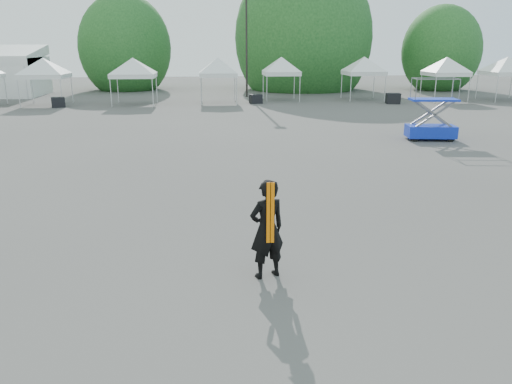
{
  "coord_description": "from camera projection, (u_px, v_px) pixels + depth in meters",
  "views": [
    {
      "loc": [
        -0.29,
        -10.46,
        4.27
      ],
      "look_at": [
        0.66,
        -0.51,
        1.3
      ],
      "focal_mm": 35.0,
      "sensor_mm": 36.0,
      "label": 1
    }
  ],
  "objects": [
    {
      "name": "light_pole_east",
      "position": [
        246.0,
        28.0,
        40.46
      ],
      "size": [
        0.6,
        0.25,
        9.8
      ],
      "color": "black",
      "rests_on": "ground"
    },
    {
      "name": "crate_mid",
      "position": [
        256.0,
        99.0,
        37.22
      ],
      "size": [
        1.01,
        0.88,
        0.67
      ],
      "primitive_type": "cube",
      "rotation": [
        0.0,
        0.0,
        0.28
      ],
      "color": "black",
      "rests_on": "ground"
    },
    {
      "name": "crate_west",
      "position": [
        58.0,
        102.0,
        34.91
      ],
      "size": [
        1.06,
        0.92,
        0.7
      ],
      "primitive_type": "cube",
      "rotation": [
        0.0,
        0.0,
        0.29
      ],
      "color": "black",
      "rests_on": "ground"
    },
    {
      "name": "man",
      "position": [
        267.0,
        229.0,
        9.28
      ],
      "size": [
        0.82,
        0.68,
        1.92
      ],
      "rotation": [
        0.0,
        0.0,
        3.51
      ],
      "color": "black",
      "rests_on": "ground"
    },
    {
      "name": "tree_far_e",
      "position": [
        441.0,
        51.0,
        47.51
      ],
      "size": [
        3.84,
        3.84,
        5.84
      ],
      "color": "#382314",
      "rests_on": "ground"
    },
    {
      "name": "tent_h",
      "position": [
        447.0,
        61.0,
        37.95
      ],
      "size": [
        4.02,
        4.02,
        3.88
      ],
      "color": "silver",
      "rests_on": "ground"
    },
    {
      "name": "tent_c",
      "position": [
        43.0,
        62.0,
        35.34
      ],
      "size": [
        4.34,
        4.34,
        3.88
      ],
      "color": "silver",
      "rests_on": "ground"
    },
    {
      "name": "tent_f",
      "position": [
        281.0,
        60.0,
        38.48
      ],
      "size": [
        3.86,
        3.86,
        3.88
      ],
      "color": "silver",
      "rests_on": "ground"
    },
    {
      "name": "tent_extra_8",
      "position": [
        508.0,
        60.0,
        38.55
      ],
      "size": [
        4.38,
        4.38,
        3.88
      ],
      "color": "silver",
      "rests_on": "ground"
    },
    {
      "name": "crate_east",
      "position": [
        393.0,
        98.0,
        37.08
      ],
      "size": [
        1.08,
        0.89,
        0.77
      ],
      "primitive_type": "cube",
      "rotation": [
        0.0,
        0.0,
        -0.13
      ],
      "color": "black",
      "rests_on": "ground"
    },
    {
      "name": "tent_g",
      "position": [
        364.0,
        60.0,
        38.91
      ],
      "size": [
        4.12,
        4.12,
        3.88
      ],
      "color": "silver",
      "rests_on": "ground"
    },
    {
      "name": "scissor_lift",
      "position": [
        433.0,
        109.0,
        22.73
      ],
      "size": [
        2.3,
        1.37,
        2.8
      ],
      "rotation": [
        0.0,
        0.0,
        -0.14
      ],
      "color": "#0E18B6",
      "rests_on": "ground"
    },
    {
      "name": "tent_d",
      "position": [
        133.0,
        62.0,
        35.79
      ],
      "size": [
        4.37,
        4.37,
        3.88
      ],
      "color": "silver",
      "rests_on": "ground"
    },
    {
      "name": "ground",
      "position": [
        225.0,
        242.0,
        11.23
      ],
      "size": [
        120.0,
        120.0,
        0.0
      ],
      "primitive_type": "plane",
      "color": "#474442",
      "rests_on": "ground"
    },
    {
      "name": "tent_e",
      "position": [
        218.0,
        61.0,
        36.81
      ],
      "size": [
        3.91,
        3.91,
        3.88
      ],
      "color": "silver",
      "rests_on": "ground"
    },
    {
      "name": "tree_mid_w",
      "position": [
        125.0,
        48.0,
        47.54
      ],
      "size": [
        4.16,
        4.16,
        6.33
      ],
      "color": "#382314",
      "rests_on": "ground"
    },
    {
      "name": "tree_mid_e",
      "position": [
        303.0,
        38.0,
        47.88
      ],
      "size": [
        5.12,
        5.12,
        7.79
      ],
      "color": "#382314",
      "rests_on": "ground"
    }
  ]
}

